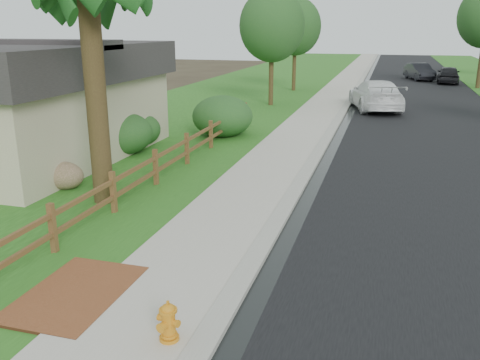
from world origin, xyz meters
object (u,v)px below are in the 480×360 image
(ranch_fence, at_px, (172,156))
(white_suv, at_px, (376,95))
(dark_car_mid, at_px, (448,74))
(fire_hydrant, at_px, (168,322))

(ranch_fence, xyz_separation_m, white_suv, (5.60, 15.08, 0.21))
(ranch_fence, xyz_separation_m, dark_car_mid, (10.80, 30.60, 0.10))
(ranch_fence, relative_size, fire_hydrant, 26.88)
(ranch_fence, distance_m, fire_hydrant, 8.93)
(fire_hydrant, distance_m, dark_car_mid, 39.49)
(fire_hydrant, bearing_deg, dark_car_mid, 79.34)
(fire_hydrant, relative_size, dark_car_mid, 0.15)
(fire_hydrant, height_order, dark_car_mid, dark_car_mid)
(ranch_fence, relative_size, white_suv, 3.03)
(fire_hydrant, bearing_deg, ranch_fence, 113.08)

